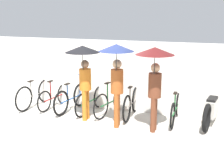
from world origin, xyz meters
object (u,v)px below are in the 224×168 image
Objects in this scene: parked_bicycle_6 at (154,105)px; pedestrian_trailing at (155,68)px; parked_bicycle_4 at (111,101)px; parked_bicycle_5 at (131,103)px; parked_bicycle_1 at (54,97)px; parked_bicycle_3 at (91,100)px; pedestrian_leading at (84,64)px; parked_bicycle_0 at (35,94)px; parked_bicycle_2 at (71,98)px; motorcycle at (212,109)px; pedestrian_center at (117,65)px; parked_bicycle_7 at (176,109)px.

pedestrian_trailing is at bearing -178.27° from parked_bicycle_6.
pedestrian_trailing is at bearing -109.90° from parked_bicycle_4.
parked_bicycle_5 is at bearing -49.61° from pedestrian_trailing.
pedestrian_trailing is at bearing -98.39° from parked_bicycle_1.
parked_bicycle_5 is (1.23, -0.01, 0.03)m from parked_bicycle_3.
parked_bicycle_0 is at bearing -19.70° from pedestrian_leading.
parked_bicycle_2 is 0.82× the size of pedestrian_trailing.
parked_bicycle_3 is at bearing 104.22° from parked_bicycle_4.
pedestrian_center is at bearing 123.15° from motorcycle.
pedestrian_leading is at bearing -20.66° from pedestrian_center.
parked_bicycle_2 is 0.62m from parked_bicycle_3.
parked_bicycle_7 is at bearing -155.58° from pedestrian_center.
parked_bicycle_5 reaches higher than parked_bicycle_2.
pedestrian_leading is 3.59m from motorcycle.
parked_bicycle_5 is 0.87× the size of motorcycle.
pedestrian_leading reaches higher than parked_bicycle_6.
parked_bicycle_3 is (1.85, 0.04, -0.03)m from parked_bicycle_0.
parked_bicycle_6 reaches higher than motorcycle.
pedestrian_leading reaches higher than parked_bicycle_2.
parked_bicycle_5 is (0.61, -0.02, 0.01)m from parked_bicycle_4.
parked_bicycle_6 is (0.62, 0.06, -0.00)m from parked_bicycle_5.
parked_bicycle_5 reaches higher than motorcycle.
parked_bicycle_2 is at bearing 91.67° from parked_bicycle_5.
parked_bicycle_3 is at bearing 89.55° from parked_bicycle_5.
parked_bicycle_0 is 3.08m from parked_bicycle_5.
parked_bicycle_7 is (3.08, 0.02, -0.02)m from parked_bicycle_2.
parked_bicycle_1 is at bearing 102.67° from parked_bicycle_4.
parked_bicycle_2 is at bearing -35.51° from pedestrian_center.
parked_bicycle_5 is (1.85, 0.05, 0.01)m from parked_bicycle_2.
parked_bicycle_3 is at bearing -83.60° from parked_bicycle_1.
parked_bicycle_2 is at bearing 106.95° from parked_bicycle_4.
parked_bicycle_2 is 2.27m from pedestrian_center.
parked_bicycle_3 reaches higher than parked_bicycle_6.
parked_bicycle_6 is 0.89× the size of pedestrian_leading.
pedestrian_trailing reaches higher than parked_bicycle_5.
parked_bicycle_2 is 0.80× the size of pedestrian_center.
parked_bicycle_0 is at bearing 100.01° from parked_bicycle_3.
pedestrian_leading is at bearing -102.96° from parked_bicycle_0.
parked_bicycle_6 is at bearing -78.91° from parked_bicycle_2.
parked_bicycle_0 is at bearing 90.68° from parked_bicycle_5.
parked_bicycle_3 is (1.23, -0.04, 0.02)m from parked_bicycle_1.
parked_bicycle_4 is 0.80× the size of pedestrian_trailing.
parked_bicycle_2 reaches higher than parked_bicycle_4.
parked_bicycle_1 is at bearing -30.33° from pedestrian_leading.
pedestrian_center is at bearing -100.74° from parked_bicycle_0.
parked_bicycle_4 is 2.77m from motorcycle.
parked_bicycle_0 reaches higher than parked_bicycle_4.
parked_bicycle_2 is 0.95× the size of parked_bicycle_6.
parked_bicycle_6 is 0.93× the size of motorcycle.
parked_bicycle_0 is at bearing -13.25° from pedestrian_trailing.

